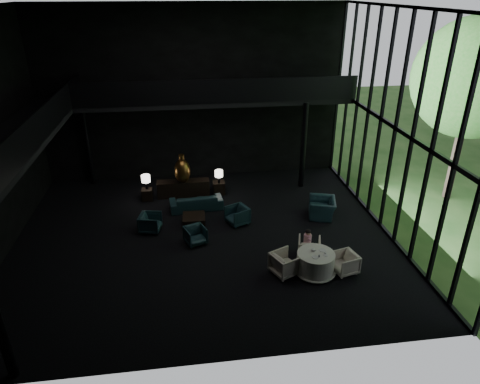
{
  "coord_description": "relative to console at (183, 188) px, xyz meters",
  "views": [
    {
      "loc": [
        -0.55,
        -13.83,
        8.55
      ],
      "look_at": [
        1.41,
        0.5,
        1.57
      ],
      "focal_mm": 32.0,
      "sensor_mm": 36.0,
      "label": 1
    }
  ],
  "objects": [
    {
      "name": "cream_pot",
      "position": [
        4.22,
        -6.58,
        0.42
      ],
      "size": [
        0.07,
        0.07,
        0.07
      ],
      "primitive_type": "cylinder",
      "rotation": [
        0.0,
        0.0,
        -0.08
      ],
      "color": "#99999E",
      "rests_on": "dining_table"
    },
    {
      "name": "floor",
      "position": [
        0.72,
        -3.7,
        -0.37
      ],
      "size": [
        14.0,
        12.0,
        0.02
      ],
      "primitive_type": "cube",
      "color": "black",
      "rests_on": "ground"
    },
    {
      "name": "plate_b",
      "position": [
        4.44,
        -6.24,
        0.39
      ],
      "size": [
        0.27,
        0.27,
        0.02
      ],
      "primitive_type": "cylinder",
      "rotation": [
        0.0,
        0.0,
        0.23
      ],
      "color": "white",
      "rests_on": "dining_table"
    },
    {
      "name": "coffee_cup",
      "position": [
        4.47,
        -6.44,
        0.42
      ],
      "size": [
        0.08,
        0.08,
        0.06
      ],
      "primitive_type": "cylinder",
      "rotation": [
        0.0,
        0.0,
        -0.01
      ],
      "color": "white",
      "rests_on": "saucer"
    },
    {
      "name": "wall_front",
      "position": [
        0.72,
        -9.7,
        3.63
      ],
      "size": [
        14.0,
        0.04,
        8.0
      ],
      "primitive_type": "cube",
      "color": "black",
      "rests_on": "ground"
    },
    {
      "name": "wall_back",
      "position": [
        0.72,
        2.3,
        3.63
      ],
      "size": [
        14.0,
        0.04,
        8.0
      ],
      "primitive_type": "cube",
      "color": "black",
      "rests_on": "ground"
    },
    {
      "name": "mezzanine_left",
      "position": [
        -5.28,
        -3.7,
        3.63
      ],
      "size": [
        2.0,
        12.0,
        0.25
      ],
      "primitive_type": "cube",
      "color": "black",
      "rests_on": "wall_left"
    },
    {
      "name": "dining_chair_west",
      "position": [
        3.2,
        -6.29,
        0.08
      ],
      "size": [
        1.11,
        1.14,
        0.9
      ],
      "primitive_type": "imported",
      "rotation": [
        0.0,
        0.0,
        2.0
      ],
      "color": "beige",
      "rests_on": "floor"
    },
    {
      "name": "tree_near",
      "position": [
        11.72,
        -1.7,
        4.86
      ],
      "size": [
        4.8,
        4.8,
        7.65
      ],
      "color": "#382D23",
      "rests_on": "garden_ground"
    },
    {
      "name": "sofa",
      "position": [
        0.51,
        -1.34,
        0.09
      ],
      "size": [
        2.4,
        0.9,
        0.92
      ],
      "primitive_type": "imported",
      "rotation": [
        0.0,
        0.0,
        3.24
      ],
      "color": "#193244",
      "rests_on": "floor"
    },
    {
      "name": "side_table_right",
      "position": [
        1.6,
        0.04,
        -0.08
      ],
      "size": [
        0.52,
        0.52,
        0.58
      ],
      "primitive_type": "cube",
      "color": "black",
      "rests_on": "floor"
    },
    {
      "name": "coffee_table",
      "position": [
        0.36,
        -2.67,
        -0.18
      ],
      "size": [
        0.9,
        0.9,
        0.39
      ],
      "primitive_type": "cube",
      "rotation": [
        0.0,
        0.0,
        -0.03
      ],
      "color": "black",
      "rests_on": "floor"
    },
    {
      "name": "lounge_armchair_east",
      "position": [
        2.08,
        -2.81,
        0.05
      ],
      "size": [
        1.02,
        1.05,
        0.83
      ],
      "primitive_type": "imported",
      "rotation": [
        0.0,
        0.0,
        -1.14
      ],
      "color": "#1C363B",
      "rests_on": "floor"
    },
    {
      "name": "table_lamp_right",
      "position": [
        1.6,
        -0.09,
        0.64
      ],
      "size": [
        0.36,
        0.36,
        0.61
      ],
      "color": "black",
      "rests_on": "side_table_right"
    },
    {
      "name": "plate_a",
      "position": [
        4.09,
        -6.59,
        0.39
      ],
      "size": [
        0.28,
        0.28,
        0.01
      ],
      "primitive_type": "cylinder",
      "rotation": [
        0.0,
        0.0,
        0.35
      ],
      "color": "white",
      "rests_on": "dining_table"
    },
    {
      "name": "child",
      "position": [
        4.2,
        -5.35,
        0.37
      ],
      "size": [
        0.27,
        0.27,
        0.58
      ],
      "rotation": [
        0.0,
        0.0,
        3.14
      ],
      "color": "pink",
      "rests_on": "dining_chair_north"
    },
    {
      "name": "ceiling",
      "position": [
        0.72,
        -3.7,
        7.63
      ],
      "size": [
        14.0,
        12.0,
        0.02
      ],
      "primitive_type": "cube",
      "color": "black",
      "rests_on": "ground"
    },
    {
      "name": "dining_chair_north",
      "position": [
        4.25,
        -5.42,
        0.01
      ],
      "size": [
        0.91,
        0.88,
        0.77
      ],
      "primitive_type": "imported",
      "rotation": [
        0.0,
        0.0,
        2.86
      ],
      "color": "beige",
      "rests_on": "floor"
    },
    {
      "name": "side_table_left",
      "position": [
        -1.6,
        -0.17,
        -0.12
      ],
      "size": [
        0.46,
        0.46,
        0.51
      ],
      "primitive_type": "cube",
      "color": "black",
      "rests_on": "floor"
    },
    {
      "name": "bronze_urn",
      "position": [
        -0.0,
        -0.17,
        0.92
      ],
      "size": [
        0.7,
        0.7,
        1.3
      ],
      "color": "olive",
      "rests_on": "console"
    },
    {
      "name": "window_armchair",
      "position": [
        5.58,
        -2.69,
        0.19
      ],
      "size": [
        1.15,
        1.46,
        1.12
      ],
      "primitive_type": "imported",
      "rotation": [
        0.0,
        0.0,
        -1.84
      ],
      "color": "#152834",
      "rests_on": "floor"
    },
    {
      "name": "railing_left",
      "position": [
        -4.28,
        -3.7,
        4.23
      ],
      "size": [
        0.06,
        12.0,
        1.0
      ],
      "primitive_type": "cube",
      "color": "black",
      "rests_on": "mezzanine_left"
    },
    {
      "name": "column_ne",
      "position": [
        5.52,
        0.3,
        1.63
      ],
      "size": [
        0.24,
        0.24,
        4.0
      ],
      "primitive_type": "cylinder",
      "color": "black",
      "rests_on": "floor"
    },
    {
      "name": "lounge_armchair_south",
      "position": [
        0.36,
        -4.05,
        -0.03
      ],
      "size": [
        0.84,
        0.82,
        0.68
      ],
      "primitive_type": "imported",
      "rotation": [
        0.0,
        0.0,
        0.36
      ],
      "color": "#153B44",
      "rests_on": "floor"
    },
    {
      "name": "column_nw",
      "position": [
        -4.28,
        2.0,
        1.63
      ],
      "size": [
        0.24,
        0.24,
        4.0
      ],
      "primitive_type": "cylinder",
      "color": "black",
      "rests_on": "floor"
    },
    {
      "name": "saucer",
      "position": [
        4.46,
        -6.54,
        0.39
      ],
      "size": [
        0.16,
        0.16,
        0.01
      ],
      "primitive_type": "cylinder",
      "rotation": [
        0.0,
        0.0,
        -0.06
      ],
      "color": "white",
      "rests_on": "dining_table"
    },
    {
      "name": "dining_chair_east",
      "position": [
        5.15,
        -6.47,
        0.01
      ],
      "size": [
        0.84,
        0.88,
        0.75
      ],
      "primitive_type": "imported",
      "rotation": [
        0.0,
        0.0,
        -1.33
      ],
      "color": "beige",
      "rests_on": "floor"
    },
    {
      "name": "curtain_wall",
      "position": [
        7.67,
        -3.7,
        3.63
      ],
      "size": [
        0.2,
        12.0,
        8.0
      ],
      "primitive_type": null,
      "color": "black",
      "rests_on": "ground"
    },
    {
      "name": "lounge_armchair_west",
      "position": [
        -1.32,
        -2.94,
        0.03
      ],
      "size": [
        0.88,
        0.92,
        0.81
      ],
      "primitive_type": "imported",
      "rotation": [
        0.0,
        0.0,
        1.37
      ],
      "color": "black",
      "rests_on": "floor"
    },
    {
      "name": "mezzanine_back",
      "position": [
        1.72,
        1.3,
        3.63
      ],
      "size": [
        12.0,
        2.0,
        0.25
      ],
      "primitive_type": "cube",
      "color": "black",
      "rests_on": "wall_back"
    },
    {
      "name": "table_lamp_left",
      "position": [
        -1.6,
        -0.12,
        0.6
      ],
      "size": [
        0.39,
        0.39,
        0.65
      ],
      "color": "black",
      "rests_on": "side_table_left"
    },
    {
      "name": "cereal_bowl",
      "position": [
        4.13,
        -6.22,
        0.42
      ],
      "size": [
        0.16,
        0.16,
        0.08
      ],
      "primitive_type": "ellipsoid",
      "color": "white",
      "rests_on": "dining_table"
    },
    {
      "name": "railing_back",
      "position": [
        1.72,
        0.3,
        4.23
      ],
      "size": [
        12.0,
        0.06,
        1.0
      ],
      "primitive_type": "cube",
      "color": "black",
      "rests_on": "mezzanine_back"
    },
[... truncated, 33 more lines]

